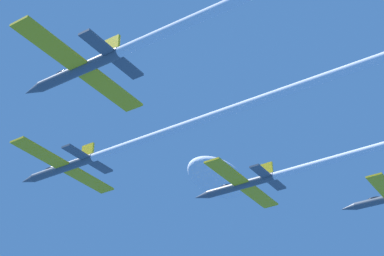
{
  "coord_description": "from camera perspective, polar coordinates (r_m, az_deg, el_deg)",
  "views": [
    {
      "loc": [
        -51.53,
        -53.83,
        -38.31
      ],
      "look_at": [
        0.34,
        -19.96,
        -0.33
      ],
      "focal_mm": 57.43,
      "sensor_mm": 36.0,
      "label": 1
    }
  ],
  "objects": [
    {
      "name": "jet_left_wing",
      "position": [
        56.63,
        0.17,
        10.05
      ],
      "size": [
        17.27,
        51.28,
        2.86
      ],
      "color": "#4C5660"
    },
    {
      "name": "jet_right_wing",
      "position": [
        81.99,
        13.08,
        -2.85
      ],
      "size": [
        17.27,
        51.39,
        2.86
      ],
      "color": "#4C5660"
    },
    {
      "name": "jet_lead",
      "position": [
        74.15,
        -3.21,
        -0.67
      ],
      "size": [
        17.27,
        54.77,
        2.86
      ],
      "color": "#4C5660"
    },
    {
      "name": "cloud_wispy",
      "position": [
        143.62,
        2.35,
        -4.65
      ],
      "size": [
        19.41,
        10.68,
        6.79
      ],
      "primitive_type": "ellipsoid",
      "color": "white"
    }
  ]
}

